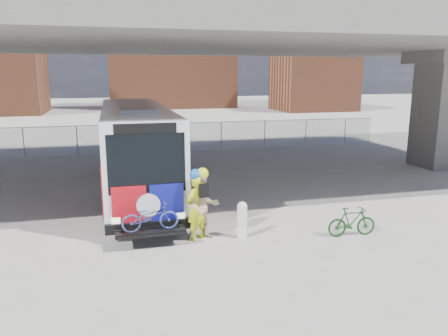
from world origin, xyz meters
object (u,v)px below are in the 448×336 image
object	(u,v)px
bus	(135,141)
cyclist_hivis	(196,206)
bollard	(242,219)
bike_parked	(352,222)
cyclist_tan	(203,206)

from	to	relation	value
bus	cyclist_hivis	distance (m)	6.57
bollard	bike_parked	bearing A→B (deg)	-12.13
bollard	cyclist_hivis	world-z (taller)	cyclist_hivis
cyclist_hivis	bike_parked	xyz separation A→B (m)	(4.66, -0.93, -0.59)
bus	cyclist_tan	size ratio (longest dim) A/B	5.87
bollard	cyclist_tan	world-z (taller)	cyclist_tan
bollard	bus	bearing A→B (deg)	112.69
bus	bollard	bearing A→B (deg)	-67.31
bus	cyclist_hivis	size ratio (longest dim) A/B	5.95
cyclist_tan	bollard	bearing A→B (deg)	-15.61
bollard	cyclist_hivis	distance (m)	1.46
cyclist_hivis	bollard	bearing A→B (deg)	132.15
cyclist_hivis	cyclist_tan	world-z (taller)	cyclist_tan
bus	cyclist_tan	xyz separation A→B (m)	(1.59, -6.33, -1.07)
cyclist_hivis	cyclist_tan	distance (m)	0.22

